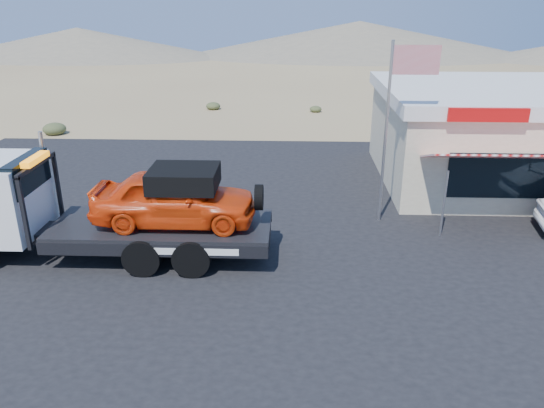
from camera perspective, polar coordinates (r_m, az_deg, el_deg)
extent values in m
plane|color=#907552|center=(14.60, -4.61, -8.50)|extent=(120.00, 120.00, 0.00)
cube|color=black|center=(17.16, 3.19, -3.58)|extent=(32.00, 24.00, 0.02)
cylinder|color=black|center=(18.78, -26.15, -1.80)|extent=(1.06, 0.32, 1.06)
cylinder|color=black|center=(15.21, -13.71, -5.43)|extent=(1.06, 0.58, 1.06)
cylinder|color=black|center=(17.06, -11.88, -2.21)|extent=(1.06, 0.58, 1.06)
cylinder|color=black|center=(14.90, -8.58, -5.61)|extent=(1.06, 0.58, 1.06)
cylinder|color=black|center=(16.78, -7.30, -2.31)|extent=(1.06, 0.58, 1.06)
cube|color=black|center=(16.30, -15.67, -3.12)|extent=(8.69, 1.06, 0.32)
cube|color=black|center=(16.64, -24.88, 3.01)|extent=(0.37, 2.12, 0.95)
cube|color=black|center=(16.75, -23.49, 0.44)|extent=(0.11, 2.33, 2.12)
cube|color=orange|center=(16.39, -24.11, 4.42)|extent=(0.27, 1.27, 0.16)
cube|color=black|center=(15.87, -11.76, -2.29)|extent=(6.36, 2.44, 0.16)
imported|color=#E73A0C|center=(15.44, -10.48, 0.64)|extent=(4.67, 1.88, 1.59)
cube|color=black|center=(15.17, -9.46, 2.76)|extent=(1.91, 1.59, 0.58)
cube|color=beige|center=(23.94, 24.00, 6.26)|extent=(10.00, 8.00, 3.40)
cube|color=white|center=(23.56, 24.72, 10.82)|extent=(10.40, 8.40, 0.50)
cube|color=red|center=(18.76, 22.24, 8.85)|extent=(2.60, 0.12, 0.45)
cylinder|color=#99999E|center=(17.68, 18.00, 0.02)|extent=(0.08, 0.08, 2.20)
cylinder|color=#99999E|center=(17.82, 12.11, 7.22)|extent=(0.10, 0.10, 6.00)
cube|color=#B20C14|center=(17.55, 15.23, 14.73)|extent=(1.50, 0.02, 0.90)
ellipsoid|color=#3F4927|center=(32.30, -22.37, 7.56)|extent=(1.27, 1.27, 0.68)
ellipsoid|color=#3F4927|center=(36.87, -6.35, 10.49)|extent=(0.96, 0.96, 0.52)
ellipsoid|color=#3F4927|center=(35.94, 4.71, 10.18)|extent=(0.79, 0.79, 0.43)
cone|color=#726B59|center=(72.81, -20.08, 16.02)|extent=(36.00, 36.00, 3.50)
cone|color=#726B59|center=(71.21, 9.36, 17.18)|extent=(44.00, 44.00, 4.20)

